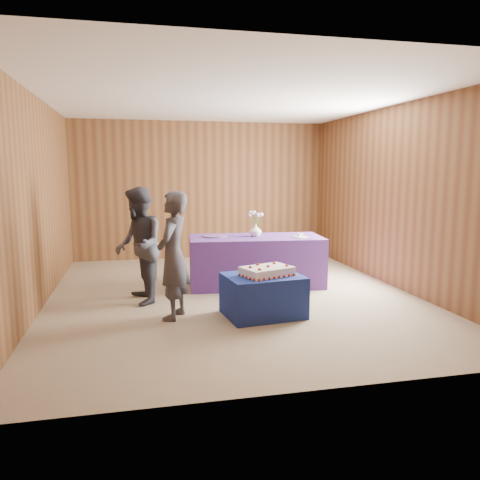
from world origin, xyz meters
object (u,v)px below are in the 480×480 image
object	(u,v)px
serving_table	(256,261)
sheet_cake	(267,271)
guest_right	(139,246)
cake_table	(263,295)
vase	(256,230)
guest_left	(173,256)

from	to	relation	value
serving_table	sheet_cake	xyz separation A→B (m)	(-0.26, -1.53, 0.18)
guest_right	sheet_cake	bearing A→B (deg)	51.54
cake_table	vase	bearing A→B (deg)	71.88
vase	guest_left	distance (m)	1.95
guest_left	guest_right	xyz separation A→B (m)	(-0.39, 0.74, 0.01)
vase	guest_left	size ratio (longest dim) A/B	0.12
serving_table	sheet_cake	world-z (taller)	serving_table
sheet_cake	serving_table	bearing A→B (deg)	60.63
cake_table	sheet_cake	bearing A→B (deg)	-40.29
cake_table	guest_right	bearing A→B (deg)	141.53
sheet_cake	guest_left	xyz separation A→B (m)	(-1.10, 0.17, 0.20)
cake_table	serving_table	distance (m)	1.54
vase	cake_table	bearing A→B (deg)	-101.07
sheet_cake	vase	distance (m)	1.60
sheet_cake	vase	world-z (taller)	vase
serving_table	sheet_cake	size ratio (longest dim) A/B	2.85
vase	guest_right	world-z (taller)	guest_right
serving_table	guest_left	distance (m)	1.96
guest_left	sheet_cake	bearing A→B (deg)	104.93
serving_table	vase	bearing A→B (deg)	92.73
vase	serving_table	bearing A→B (deg)	-92.73
cake_table	vase	world-z (taller)	vase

